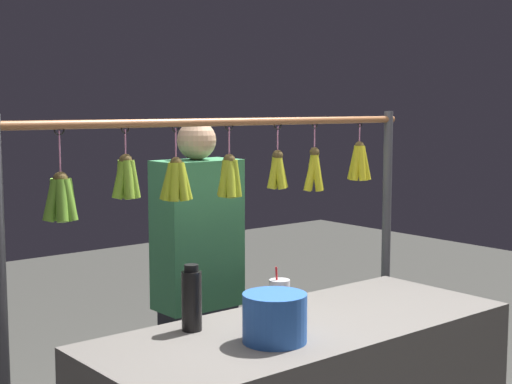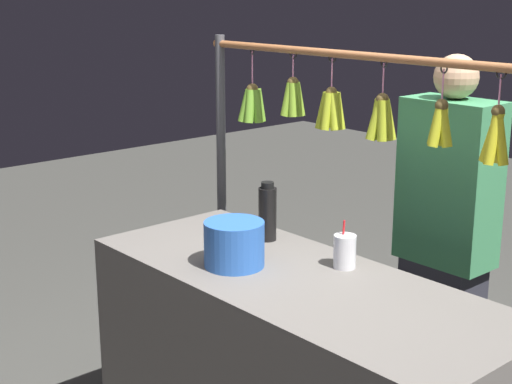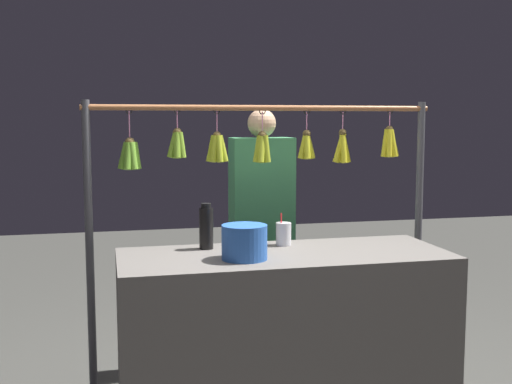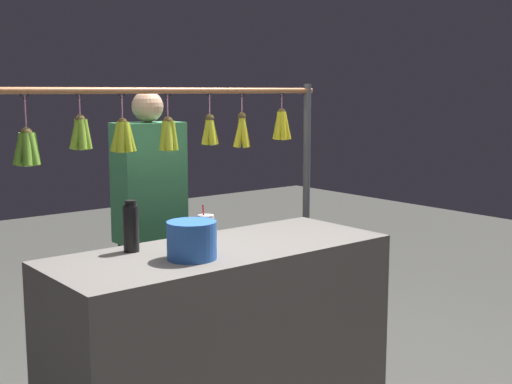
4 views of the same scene
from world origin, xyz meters
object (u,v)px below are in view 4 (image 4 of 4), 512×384
object	(u,v)px
water_bottle	(131,227)
drink_cup	(206,227)
blue_bucket	(192,240)
vendor_person	(151,235)

from	to	relation	value
water_bottle	drink_cup	world-z (taller)	water_bottle
blue_bucket	drink_cup	world-z (taller)	drink_cup
water_bottle	drink_cup	bearing A→B (deg)	179.87
drink_cup	vendor_person	xyz separation A→B (m)	(-0.02, -0.59, -0.14)
drink_cup	vendor_person	world-z (taller)	vendor_person
drink_cup	water_bottle	bearing A→B (deg)	-0.13
blue_bucket	vendor_person	size ratio (longest dim) A/B	0.14
water_bottle	vendor_person	bearing A→B (deg)	-126.91
drink_cup	vendor_person	distance (m)	0.61
water_bottle	blue_bucket	size ratio (longest dim) A/B	1.09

